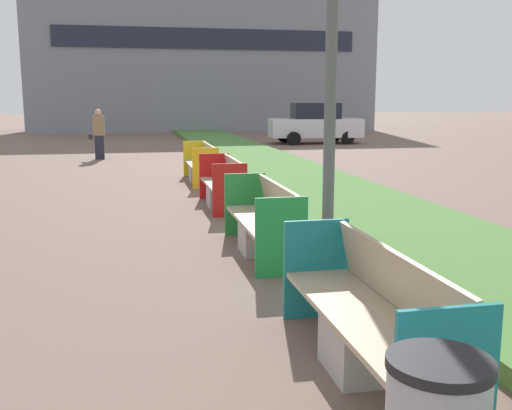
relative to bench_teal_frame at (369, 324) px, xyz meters
The scene contains 8 objects.
planter_grass_strip 5.27m from the bench_teal_frame, 64.58° to the left, with size 2.80×120.00×0.18m.
building_backdrop 36.46m from the bench_teal_frame, 85.15° to the left, with size 21.55×6.49×10.17m.
bench_teal_frame is the anchor object (origin of this frame).
bench_green_frame 3.66m from the bench_teal_frame, 90.02° to the left, with size 0.65×2.31×0.94m.
bench_red_frame 7.21m from the bench_teal_frame, 90.04° to the left, with size 0.65×2.04×0.94m.
bench_yellow_frame 10.83m from the bench_teal_frame, 90.00° to the left, with size 0.65×2.39×0.94m.
pedestrian_walking 17.35m from the bench_teal_frame, 99.22° to the left, with size 0.53×0.24×1.70m.
parked_car_distant 23.71m from the bench_teal_frame, 73.67° to the left, with size 4.35×2.14×1.86m.
Camera 1 is at (-0.76, 3.25, 2.05)m, focal length 42.00 mm.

